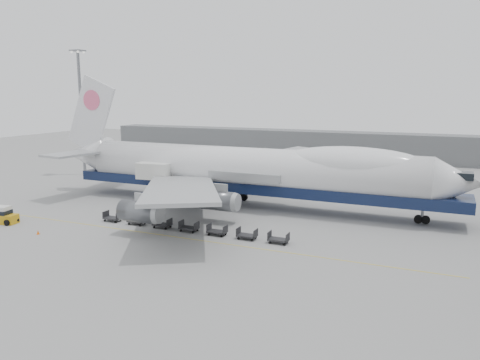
% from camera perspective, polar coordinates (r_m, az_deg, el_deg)
% --- Properties ---
extents(ground, '(260.00, 260.00, 0.00)m').
position_cam_1_polar(ground, '(60.86, -3.60, -5.57)').
color(ground, gray).
rests_on(ground, ground).
extents(apron_line, '(60.00, 0.15, 0.01)m').
position_cam_1_polar(apron_line, '(55.82, -6.42, -7.11)').
color(apron_line, gold).
rests_on(apron_line, ground).
extents(hangar, '(110.00, 8.00, 7.00)m').
position_cam_1_polar(hangar, '(128.10, 6.75, 4.48)').
color(hangar, slate).
rests_on(hangar, ground).
extents(floodlight_mast, '(2.40, 2.40, 25.43)m').
position_cam_1_polar(floodlight_mast, '(102.53, -18.82, 8.53)').
color(floodlight_mast, slate).
rests_on(floodlight_mast, ground).
extents(airliner, '(67.00, 55.30, 19.98)m').
position_cam_1_polar(airliner, '(70.02, 1.30, 1.30)').
color(airliner, white).
rests_on(airliner, ground).
extents(catering_truck, '(5.89, 4.27, 6.26)m').
position_cam_1_polar(catering_truck, '(74.19, -10.28, -0.04)').
color(catering_truck, '#172146').
rests_on(catering_truck, ground).
extents(baggage_tug, '(3.32, 2.14, 2.27)m').
position_cam_1_polar(baggage_tug, '(68.95, -26.81, -3.92)').
color(baggage_tug, '#C89512').
rests_on(baggage_tug, ground).
extents(traffic_cone, '(0.35, 0.35, 0.52)m').
position_cam_1_polar(traffic_cone, '(62.13, -23.40, -5.87)').
color(traffic_cone, orange).
rests_on(traffic_cone, ground).
extents(dolly_0, '(2.30, 1.35, 1.30)m').
position_cam_1_polar(dolly_0, '(64.89, -15.27, -4.42)').
color(dolly_0, '#2D2D30').
rests_on(dolly_0, ground).
extents(dolly_1, '(2.30, 1.35, 1.30)m').
position_cam_1_polar(dolly_1, '(62.57, -12.48, -4.85)').
color(dolly_1, '#2D2D30').
rests_on(dolly_1, ground).
extents(dolly_2, '(2.30, 1.35, 1.30)m').
position_cam_1_polar(dolly_2, '(60.42, -9.47, -5.29)').
color(dolly_2, '#2D2D30').
rests_on(dolly_2, ground).
extents(dolly_3, '(2.30, 1.35, 1.30)m').
position_cam_1_polar(dolly_3, '(58.45, -6.24, -5.75)').
color(dolly_3, '#2D2D30').
rests_on(dolly_3, ground).
extents(dolly_4, '(2.30, 1.35, 1.30)m').
position_cam_1_polar(dolly_4, '(56.68, -2.80, -6.22)').
color(dolly_4, '#2D2D30').
rests_on(dolly_4, ground).
extents(dolly_5, '(2.30, 1.35, 1.30)m').
position_cam_1_polar(dolly_5, '(55.13, 0.86, -6.70)').
color(dolly_5, '#2D2D30').
rests_on(dolly_5, ground).
extents(dolly_6, '(2.30, 1.35, 1.30)m').
position_cam_1_polar(dolly_6, '(53.82, 4.72, -7.17)').
color(dolly_6, '#2D2D30').
rests_on(dolly_6, ground).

